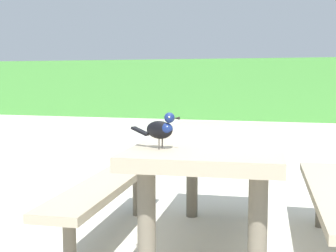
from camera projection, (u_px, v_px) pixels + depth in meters
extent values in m
plane|color=beige|center=(236.00, 247.00, 2.98)|extent=(60.00, 60.00, 0.00)
cube|color=#428438|center=(288.00, 89.00, 12.16)|extent=(28.00, 1.55, 1.60)
cube|color=gray|center=(217.00, 141.00, 2.83)|extent=(0.90, 1.85, 0.07)
cylinder|color=#635B4C|center=(147.00, 233.00, 2.24)|extent=(0.09, 0.09, 0.67)
cylinder|color=#635B4C|center=(257.00, 241.00, 2.13)|extent=(0.09, 0.09, 0.67)
cylinder|color=#635B4C|center=(192.00, 175.00, 3.61)|extent=(0.09, 0.09, 0.67)
cylinder|color=#635B4C|center=(261.00, 178.00, 3.49)|extent=(0.09, 0.09, 0.67)
cube|color=gray|center=(110.00, 182.00, 3.00)|extent=(0.41, 1.73, 0.05)
cylinder|color=#635B4C|center=(70.00, 250.00, 2.40)|extent=(0.07, 0.07, 0.39)
cylinder|color=#635B4C|center=(137.00, 191.00, 3.65)|extent=(0.07, 0.07, 0.39)
cube|color=gray|center=(334.00, 193.00, 2.71)|extent=(0.41, 1.73, 0.05)
cylinder|color=#635B4C|center=(321.00, 201.00, 3.36)|extent=(0.07, 0.07, 0.39)
ellipsoid|color=black|center=(159.00, 130.00, 2.27)|extent=(0.16, 0.11, 0.09)
ellipsoid|color=navy|center=(166.00, 129.00, 2.25)|extent=(0.08, 0.08, 0.06)
sphere|color=navy|center=(169.00, 118.00, 2.23)|extent=(0.05, 0.05, 0.05)
sphere|color=#EAE08C|center=(174.00, 117.00, 2.24)|extent=(0.01, 0.01, 0.01)
sphere|color=#EAE08C|center=(169.00, 117.00, 2.21)|extent=(0.01, 0.01, 0.01)
cone|color=black|center=(177.00, 118.00, 2.21)|extent=(0.03, 0.02, 0.02)
cube|color=black|center=(140.00, 131.00, 2.34)|extent=(0.11, 0.06, 0.04)
cylinder|color=#47423D|center=(162.00, 143.00, 2.29)|extent=(0.01, 0.01, 0.05)
cylinder|color=#47423D|center=(159.00, 144.00, 2.26)|extent=(0.01, 0.01, 0.05)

